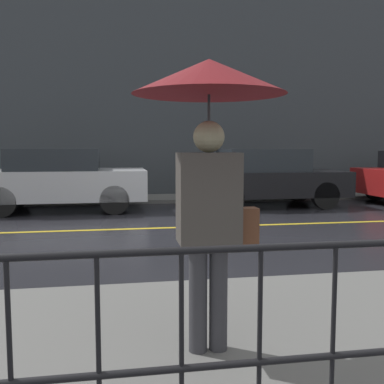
{
  "coord_description": "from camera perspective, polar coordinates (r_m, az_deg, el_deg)",
  "views": [
    {
      "loc": [
        -1.23,
        -8.7,
        1.58
      ],
      "look_at": [
        -0.21,
        -2.85,
        0.99
      ],
      "focal_mm": 42.0,
      "sensor_mm": 36.0,
      "label": 1
    }
  ],
  "objects": [
    {
      "name": "car_silver",
      "position": [
        11.67,
        -16.31,
        1.58
      ],
      "size": [
        4.1,
        1.92,
        1.55
      ],
      "color": "#B2B5BA",
      "rests_on": "ground_plane"
    },
    {
      "name": "car_black",
      "position": [
        12.28,
        9.32,
        1.88
      ],
      "size": [
        4.09,
        1.95,
        1.54
      ],
      "color": "black",
      "rests_on": "ground_plane"
    },
    {
      "name": "sidewalk_far",
      "position": [
        13.57,
        -4.58,
        -0.84
      ],
      "size": [
        28.0,
        1.71,
        0.1
      ],
      "color": "#60605E",
      "rests_on": "ground_plane"
    },
    {
      "name": "pedestrian",
      "position": [
        3.16,
        2.25,
        9.08
      ],
      "size": [
        1.07,
        1.07,
        2.08
      ],
      "rotation": [
        0.0,
        0.0,
        3.14
      ],
      "color": "#333338",
      "rests_on": "sidewalk_near"
    },
    {
      "name": "ground_plane",
      "position": [
        8.93,
        -1.78,
        -4.54
      ],
      "size": [
        80.0,
        80.0,
        0.0
      ],
      "primitive_type": "plane",
      "color": "black"
    },
    {
      "name": "lane_marking",
      "position": [
        8.93,
        -1.78,
        -4.52
      ],
      "size": [
        25.2,
        0.12,
        0.01
      ],
      "color": "gold",
      "rests_on": "ground_plane"
    },
    {
      "name": "building_storefront",
      "position": [
        14.61,
        -5.06,
        12.96
      ],
      "size": [
        28.0,
        0.3,
        6.89
      ],
      "color": "#383D42",
      "rests_on": "ground_plane"
    },
    {
      "name": "railing_foreground",
      "position": [
        2.46,
        21.55,
        -14.39
      ],
      "size": [
        12.0,
        0.04,
        1.03
      ],
      "color": "black",
      "rests_on": "sidewalk_near"
    },
    {
      "name": "sidewalk_near",
      "position": [
        3.81,
        10.38,
        -18.05
      ],
      "size": [
        28.0,
        3.11,
        0.1
      ],
      "color": "#60605E",
      "rests_on": "ground_plane"
    }
  ]
}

